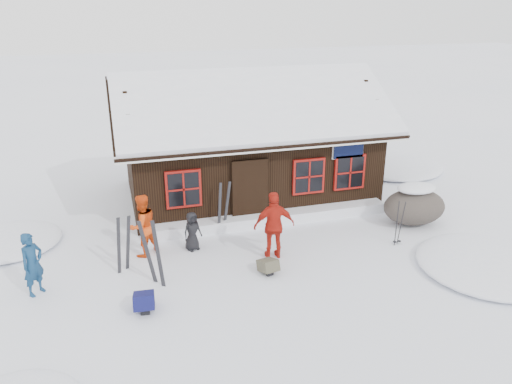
{
  "coord_description": "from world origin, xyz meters",
  "views": [
    {
      "loc": [
        -2.94,
        -11.11,
        6.44
      ],
      "look_at": [
        0.88,
        1.72,
        1.3
      ],
      "focal_mm": 35.0,
      "sensor_mm": 36.0,
      "label": 1
    }
  ],
  "objects_px": {
    "skier_teal": "(33,264)",
    "ski_pair_left": "(123,245)",
    "skier_crouched": "(192,231)",
    "ski_poles": "(399,224)",
    "boulder": "(414,205)",
    "backpack_olive": "(268,268)",
    "skier_orange_right": "(274,226)",
    "backpack_blue": "(144,304)",
    "skier_orange_left": "(142,226)"
  },
  "relations": [
    {
      "from": "boulder",
      "to": "ski_pair_left",
      "type": "height_order",
      "value": "ski_pair_left"
    },
    {
      "from": "skier_teal",
      "to": "backpack_olive",
      "type": "distance_m",
      "value": 5.57
    },
    {
      "from": "skier_teal",
      "to": "skier_orange_left",
      "type": "bearing_deg",
      "value": -21.85
    },
    {
      "from": "skier_crouched",
      "to": "skier_orange_right",
      "type": "bearing_deg",
      "value": -51.94
    },
    {
      "from": "ski_poles",
      "to": "skier_orange_left",
      "type": "bearing_deg",
      "value": 168.57
    },
    {
      "from": "skier_crouched",
      "to": "ski_pair_left",
      "type": "xyz_separation_m",
      "value": [
        -1.84,
        -0.63,
        0.15
      ]
    },
    {
      "from": "boulder",
      "to": "skier_teal",
      "type": "bearing_deg",
      "value": -174.78
    },
    {
      "from": "skier_teal",
      "to": "skier_orange_right",
      "type": "xyz_separation_m",
      "value": [
        5.9,
        0.09,
        0.16
      ]
    },
    {
      "from": "ski_poles",
      "to": "skier_crouched",
      "type": "bearing_deg",
      "value": 166.66
    },
    {
      "from": "skier_orange_right",
      "to": "skier_teal",
      "type": "bearing_deg",
      "value": 5.98
    },
    {
      "from": "backpack_blue",
      "to": "skier_crouched",
      "type": "bearing_deg",
      "value": 64.26
    },
    {
      "from": "skier_teal",
      "to": "ski_pair_left",
      "type": "bearing_deg",
      "value": -32.73
    },
    {
      "from": "ski_poles",
      "to": "backpack_blue",
      "type": "bearing_deg",
      "value": -170.02
    },
    {
      "from": "skier_teal",
      "to": "backpack_blue",
      "type": "xyz_separation_m",
      "value": [
        2.36,
        -1.42,
        -0.61
      ]
    },
    {
      "from": "ski_pair_left",
      "to": "backpack_blue",
      "type": "bearing_deg",
      "value": -104.05
    },
    {
      "from": "skier_orange_right",
      "to": "backpack_olive",
      "type": "distance_m",
      "value": 1.16
    },
    {
      "from": "skier_orange_left",
      "to": "ski_pair_left",
      "type": "relative_size",
      "value": 1.14
    },
    {
      "from": "ski_pair_left",
      "to": "ski_poles",
      "type": "height_order",
      "value": "ski_pair_left"
    },
    {
      "from": "ski_pair_left",
      "to": "backpack_blue",
      "type": "xyz_separation_m",
      "value": [
        0.31,
        -1.95,
        -0.55
      ]
    },
    {
      "from": "skier_orange_right",
      "to": "boulder",
      "type": "xyz_separation_m",
      "value": [
        4.84,
        0.89,
        -0.35
      ]
    },
    {
      "from": "skier_orange_left",
      "to": "skier_crouched",
      "type": "xyz_separation_m",
      "value": [
        1.31,
        -0.07,
        -0.31
      ]
    },
    {
      "from": "skier_orange_right",
      "to": "backpack_olive",
      "type": "bearing_deg",
      "value": 66.91
    },
    {
      "from": "ski_poles",
      "to": "skier_teal",
      "type": "bearing_deg",
      "value": 178.98
    },
    {
      "from": "skier_orange_right",
      "to": "ski_pair_left",
      "type": "distance_m",
      "value": 3.88
    },
    {
      "from": "skier_orange_left",
      "to": "ski_pair_left",
      "type": "height_order",
      "value": "skier_orange_left"
    },
    {
      "from": "skier_teal",
      "to": "backpack_olive",
      "type": "bearing_deg",
      "value": -54.06
    },
    {
      "from": "ski_pair_left",
      "to": "backpack_olive",
      "type": "height_order",
      "value": "ski_pair_left"
    },
    {
      "from": "boulder",
      "to": "ski_poles",
      "type": "xyz_separation_m",
      "value": [
        -1.25,
        -1.15,
        0.05
      ]
    },
    {
      "from": "backpack_olive",
      "to": "ski_pair_left",
      "type": "bearing_deg",
      "value": 150.42
    },
    {
      "from": "skier_orange_right",
      "to": "ski_poles",
      "type": "relative_size",
      "value": 1.39
    },
    {
      "from": "skier_orange_right",
      "to": "ski_poles",
      "type": "height_order",
      "value": "skier_orange_right"
    },
    {
      "from": "ski_poles",
      "to": "backpack_blue",
      "type": "height_order",
      "value": "ski_poles"
    },
    {
      "from": "skier_teal",
      "to": "backpack_olive",
      "type": "xyz_separation_m",
      "value": [
        5.5,
        -0.66,
        -0.63
      ]
    },
    {
      "from": "skier_orange_left",
      "to": "ski_poles",
      "type": "height_order",
      "value": "skier_orange_left"
    },
    {
      "from": "ski_pair_left",
      "to": "skier_teal",
      "type": "bearing_deg",
      "value": 171.43
    },
    {
      "from": "skier_orange_left",
      "to": "ski_pair_left",
      "type": "xyz_separation_m",
      "value": [
        -0.53,
        -0.7,
        -0.15
      ]
    },
    {
      "from": "skier_teal",
      "to": "ski_pair_left",
      "type": "relative_size",
      "value": 1.02
    },
    {
      "from": "boulder",
      "to": "backpack_olive",
      "type": "distance_m",
      "value": 5.51
    },
    {
      "from": "skier_crouched",
      "to": "backpack_olive",
      "type": "xyz_separation_m",
      "value": [
        1.6,
        -1.82,
        -0.41
      ]
    },
    {
      "from": "skier_orange_right",
      "to": "backpack_olive",
      "type": "xyz_separation_m",
      "value": [
        -0.4,
        -0.75,
        -0.79
      ]
    },
    {
      "from": "boulder",
      "to": "ski_poles",
      "type": "bearing_deg",
      "value": -137.37
    },
    {
      "from": "skier_orange_right",
      "to": "ski_poles",
      "type": "distance_m",
      "value": 3.61
    },
    {
      "from": "skier_crouched",
      "to": "ski_pair_left",
      "type": "height_order",
      "value": "ski_pair_left"
    },
    {
      "from": "backpack_olive",
      "to": "skier_orange_right",
      "type": "bearing_deg",
      "value": 51.32
    },
    {
      "from": "skier_orange_right",
      "to": "skier_crouched",
      "type": "xyz_separation_m",
      "value": [
        -2.0,
        1.06,
        -0.38
      ]
    },
    {
      "from": "skier_orange_left",
      "to": "skier_orange_right",
      "type": "height_order",
      "value": "skier_orange_right"
    },
    {
      "from": "ski_pair_left",
      "to": "ski_poles",
      "type": "bearing_deg",
      "value": -28.44
    },
    {
      "from": "skier_orange_left",
      "to": "backpack_blue",
      "type": "xyz_separation_m",
      "value": [
        -0.22,
        -2.65,
        -0.7
      ]
    },
    {
      "from": "ski_poles",
      "to": "backpack_blue",
      "type": "xyz_separation_m",
      "value": [
        -7.13,
        -1.25,
        -0.47
      ]
    },
    {
      "from": "skier_orange_right",
      "to": "ski_pair_left",
      "type": "bearing_deg",
      "value": -1.41
    }
  ]
}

